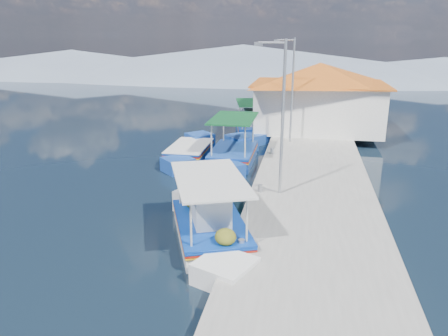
# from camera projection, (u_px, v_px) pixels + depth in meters

# --- Properties ---
(ground) EXTENTS (160.00, 160.00, 0.00)m
(ground) POSITION_uv_depth(u_px,v_px,m) (155.00, 215.00, 16.53)
(ground) COLOR black
(ground) RESTS_ON ground
(quay) EXTENTS (5.00, 44.00, 0.50)m
(quay) POSITION_uv_depth(u_px,v_px,m) (312.00, 171.00, 21.01)
(quay) COLOR #9B9891
(quay) RESTS_ON ground
(bollards) EXTENTS (0.20, 17.20, 0.30)m
(bollards) POSITION_uv_depth(u_px,v_px,m) (268.00, 166.00, 20.57)
(bollards) COLOR #A5A8AD
(bollards) RESTS_ON quay
(main_caique) EXTENTS (3.93, 6.88, 2.44)m
(main_caique) POSITION_uv_depth(u_px,v_px,m) (211.00, 226.00, 14.48)
(main_caique) COLOR white
(main_caique) RESTS_ON ground
(caique_green_canopy) EXTENTS (2.25, 7.34, 2.74)m
(caique_green_canopy) POSITION_uv_depth(u_px,v_px,m) (234.00, 155.00, 23.30)
(caique_green_canopy) COLOR #194297
(caique_green_canopy) RESTS_ON ground
(caique_blue_hull) EXTENTS (2.03, 6.70, 1.19)m
(caique_blue_hull) POSITION_uv_depth(u_px,v_px,m) (190.00, 153.00, 24.00)
(caique_blue_hull) COLOR #194297
(caique_blue_hull) RESTS_ON ground
(caique_far) EXTENTS (3.09, 7.00, 2.51)m
(caique_far) POSITION_uv_depth(u_px,v_px,m) (253.00, 128.00, 29.87)
(caique_far) COLOR #194297
(caique_far) RESTS_ON ground
(harbor_building) EXTENTS (10.49, 10.49, 4.40)m
(harbor_building) POSITION_uv_depth(u_px,v_px,m) (318.00, 95.00, 28.65)
(harbor_building) COLOR white
(harbor_building) RESTS_ON quay
(lamp_post_near) EXTENTS (1.21, 0.14, 6.00)m
(lamp_post_near) POSITION_uv_depth(u_px,v_px,m) (281.00, 111.00, 16.45)
(lamp_post_near) COLOR #A5A8AD
(lamp_post_near) RESTS_ON quay
(lamp_post_far) EXTENTS (1.21, 0.14, 6.00)m
(lamp_post_far) POSITION_uv_depth(u_px,v_px,m) (291.00, 85.00, 24.89)
(lamp_post_far) COLOR #A5A8AD
(lamp_post_far) RESTS_ON quay
(mountain_ridge) EXTENTS (171.40, 96.00, 5.50)m
(mountain_ridge) POSITION_uv_depth(u_px,v_px,m) (316.00, 66.00, 67.26)
(mountain_ridge) COLOR gray
(mountain_ridge) RESTS_ON ground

